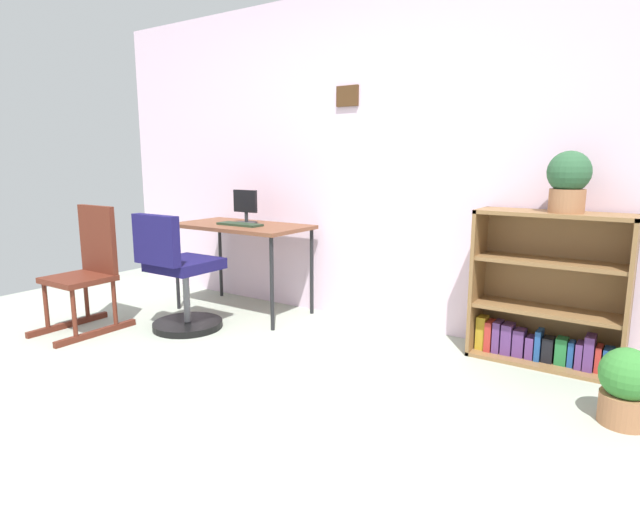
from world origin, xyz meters
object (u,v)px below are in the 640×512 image
(desk, at_px, (242,231))
(keyboard, at_px, (240,224))
(monitor, at_px, (246,207))
(rocking_chair, at_px, (88,269))
(bookshelf_low, at_px, (547,298))
(potted_plant_on_shelf, at_px, (569,180))
(potted_plant_floor, at_px, (626,385))
(office_chair, at_px, (179,280))

(desk, height_order, keyboard, keyboard)
(monitor, distance_m, rocking_chair, 1.29)
(keyboard, relative_size, bookshelf_low, 0.41)
(potted_plant_on_shelf, bearing_deg, potted_plant_floor, -54.23)
(monitor, height_order, potted_plant_floor, monitor)
(desk, distance_m, monitor, 0.20)
(monitor, relative_size, keyboard, 0.70)
(office_chair, relative_size, bookshelf_low, 0.93)
(keyboard, relative_size, office_chair, 0.44)
(potted_plant_on_shelf, bearing_deg, rocking_chair, -159.28)
(office_chair, xyz_separation_m, rocking_chair, (-0.59, -0.35, 0.08))
(monitor, distance_m, potted_plant_on_shelf, 2.43)
(rocking_chair, distance_m, potted_plant_on_shelf, 3.32)
(office_chair, distance_m, potted_plant_floor, 2.88)
(desk, height_order, monitor, monitor)
(rocking_chair, bearing_deg, office_chair, 30.59)
(office_chair, height_order, potted_plant_floor, office_chair)
(rocking_chair, bearing_deg, monitor, 59.09)
(bookshelf_low, relative_size, potted_plant_on_shelf, 2.66)
(bookshelf_low, distance_m, potted_plant_on_shelf, 0.74)
(monitor, height_order, rocking_chair, monitor)
(office_chair, distance_m, rocking_chair, 0.69)
(office_chair, bearing_deg, keyboard, 81.06)
(keyboard, distance_m, bookshelf_low, 2.33)
(bookshelf_low, bearing_deg, office_chair, -160.16)
(bookshelf_low, distance_m, potted_plant_floor, 0.83)
(desk, bearing_deg, keyboard, -60.60)
(desk, relative_size, office_chair, 1.26)
(desk, relative_size, potted_plant_on_shelf, 3.11)
(monitor, relative_size, rocking_chair, 0.30)
(office_chair, xyz_separation_m, potted_plant_floor, (2.87, 0.22, -0.19))
(keyboard, xyz_separation_m, bookshelf_low, (2.29, 0.28, -0.34))
(rocking_chair, relative_size, potted_plant_on_shelf, 2.58)
(office_chair, bearing_deg, rocking_chair, -149.41)
(monitor, xyz_separation_m, potted_plant_on_shelf, (2.41, 0.10, 0.27))
(desk, relative_size, bookshelf_low, 1.17)
(monitor, distance_m, potted_plant_floor, 2.95)
(office_chair, height_order, bookshelf_low, bookshelf_low)
(keyboard, height_order, potted_plant_floor, keyboard)
(rocking_chair, distance_m, potted_plant_floor, 3.52)
(keyboard, distance_m, rocking_chair, 1.18)
(desk, bearing_deg, office_chair, -94.64)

